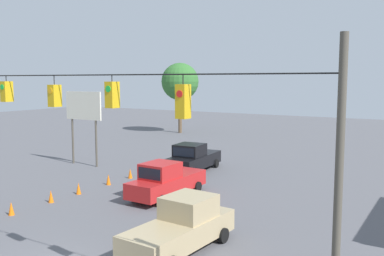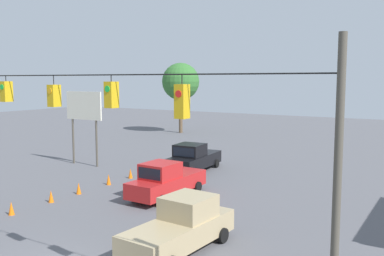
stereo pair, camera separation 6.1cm
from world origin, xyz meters
name	(u,v)px [view 1 (the left image)]	position (x,y,z in m)	size (l,w,h in m)	color
overhead_signal_span	(56,131)	(0.02, -1.12, 5.05)	(19.60, 0.38, 7.93)	#4C473D
pickup_truck_tan_crossing_near	(182,226)	(-2.87, -4.85, 0.98)	(2.45, 5.53, 2.12)	tan
pickup_truck_black_withflow_far	(193,158)	(4.54, -17.83, 0.98)	(2.66, 5.74, 2.12)	black
pickup_truck_red_withflow_mid	(166,181)	(2.16, -10.90, 0.98)	(2.23, 5.64, 2.12)	red
traffic_cone_nearest	(11,208)	(6.92, -4.05, 0.35)	(0.30, 0.30, 0.69)	orange
traffic_cone_second	(51,196)	(7.01, -6.63, 0.35)	(0.30, 0.30, 0.69)	orange
traffic_cone_third	(79,188)	(7.00, -8.69, 0.35)	(0.30, 0.30, 0.69)	orange
traffic_cone_fourth	(108,180)	(7.05, -11.35, 0.35)	(0.30, 0.30, 0.69)	orange
traffic_cone_fifth	(130,173)	(7.03, -13.53, 0.35)	(0.30, 0.30, 0.69)	orange
traffic_cone_farthest	(153,168)	(6.82, -15.94, 0.35)	(0.30, 0.30, 0.69)	orange
roadside_billboard	(83,112)	(13.18, -15.28, 4.32)	(3.71, 0.16, 5.91)	#4C473D
tree_horizon_left	(180,82)	(18.08, -36.89, 6.55)	(4.76, 4.76, 8.97)	brown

